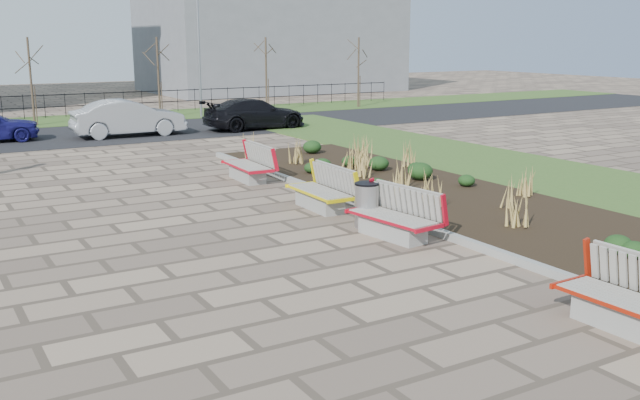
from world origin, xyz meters
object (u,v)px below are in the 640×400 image
bench_c (320,189)px  bench_b (393,214)px  car_silver (128,118)px  car_black (255,114)px  bench_a (630,297)px  bench_d (247,163)px  lamp_east (199,57)px  litter_bin (366,206)px

bench_c → bench_b: bearing=-88.8°
bench_c → car_silver: size_ratio=0.46×
car_black → bench_a: bearing=165.7°
bench_b → bench_d: bearing=82.7°
car_black → car_silver: bearing=83.4°
lamp_east → bench_b: bearing=-102.1°
bench_b → bench_c: same height
bench_d → lamp_east: size_ratio=0.35×
bench_d → bench_a: bearing=-87.8°
bench_a → car_black: car_black is taller
bench_a → bench_c: same height
bench_a → car_black: size_ratio=0.45×
litter_bin → car_silver: 17.13m
bench_a → car_silver: car_silver is taller
bench_b → litter_bin: (0.01, 0.96, -0.02)m
car_silver → car_black: 5.55m
bench_c → car_black: car_black is taller
bench_d → car_black: bearing=65.7°
bench_b → litter_bin: bench_b is taller
bench_b → bench_c: size_ratio=1.00×
car_silver → bench_d: bearing=-177.4°
bench_c → litter_bin: (0.01, -1.95, -0.02)m
bench_c → car_black: bearing=71.4°
bench_a → lamp_east: bearing=78.2°
bench_d → car_silver: bearing=93.4°
bench_a → car_silver: (-0.23, 23.58, 0.27)m
bench_b → lamp_east: lamp_east is taller
litter_bin → lamp_east: size_ratio=0.16×
bench_a → litter_bin: bench_a is taller
bench_d → car_black: 11.84m
litter_bin → car_silver: car_silver is taller
car_silver → bench_b: bearing=-177.9°
litter_bin → lamp_east: (4.99, 22.40, 2.56)m
litter_bin → bench_b: bearing=-90.8°
bench_c → litter_bin: bearing=-88.4°
car_silver → bench_a: bearing=-178.0°
bench_a → bench_d: (0.00, 12.49, 0.00)m
bench_b → car_black: (5.29, 17.57, 0.19)m
car_silver → lamp_east: 7.77m
bench_b → car_black: bearing=65.9°
car_black → lamp_east: lamp_east is taller
bench_a → litter_bin: 6.46m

